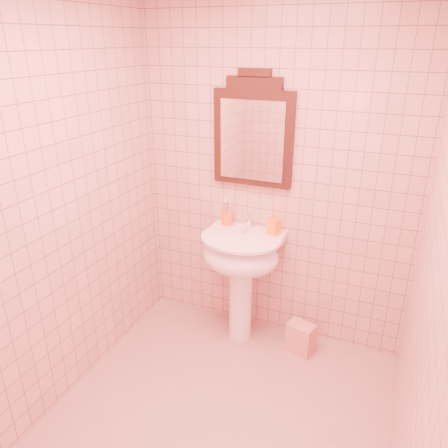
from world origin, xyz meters
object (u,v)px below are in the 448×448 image
at_px(toothbrush_cup, 227,218).
at_px(towel, 301,338).
at_px(mirror, 253,134).
at_px(pedestal_sink, 241,262).
at_px(soap_dispenser, 274,223).

xyz_separation_m(toothbrush_cup, towel, (0.65, -0.15, -0.80)).
height_order(toothbrush_cup, towel, toothbrush_cup).
distance_m(mirror, toothbrush_cup, 0.67).
distance_m(toothbrush_cup, towel, 1.04).
height_order(pedestal_sink, soap_dispenser, soap_dispenser).
bearing_deg(mirror, towel, -21.66).
relative_size(toothbrush_cup, soap_dispenser, 1.11).
bearing_deg(towel, pedestal_sink, -178.60).
relative_size(soap_dispenser, towel, 0.73).
height_order(pedestal_sink, mirror, mirror).
xyz_separation_m(mirror, towel, (0.48, -0.19, -1.44)).
bearing_deg(pedestal_sink, towel, 1.40).
xyz_separation_m(mirror, toothbrush_cup, (-0.18, -0.04, -0.64)).
bearing_deg(mirror, toothbrush_cup, -168.64).
distance_m(pedestal_sink, soap_dispenser, 0.37).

